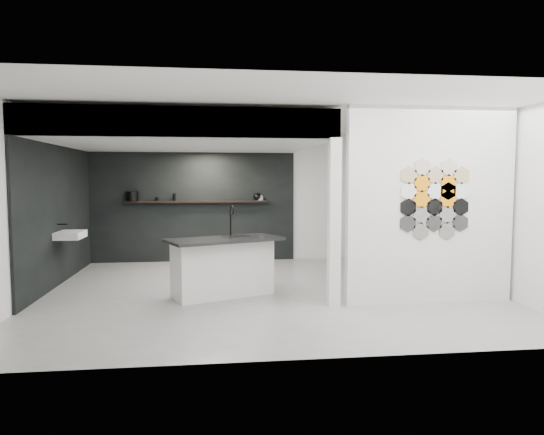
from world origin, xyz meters
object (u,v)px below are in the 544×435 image
at_px(stockpot, 132,196).
at_px(bottle_dark, 174,197).
at_px(glass_vase, 260,197).
at_px(kitchen_island, 223,266).
at_px(kettle, 258,197).
at_px(partition_panel, 430,206).
at_px(glass_bowl, 260,198).
at_px(utensil_cup, 157,199).
at_px(wall_basin, 70,235).

bearing_deg(stockpot, bottle_dark, 0.00).
height_order(glass_vase, bottle_dark, bottle_dark).
bearing_deg(kitchen_island, bottle_dark, 84.60).
bearing_deg(kettle, stockpot, 155.40).
height_order(kitchen_island, kettle, kettle).
relative_size(partition_panel, glass_vase, 22.48).
bearing_deg(bottle_dark, kettle, 0.00).
height_order(stockpot, kettle, stockpot).
xyz_separation_m(partition_panel, bottle_dark, (-3.91, 3.87, -0.00)).
bearing_deg(stockpot, glass_bowl, 0.00).
relative_size(stockpot, utensil_cup, 2.88).
distance_m(wall_basin, utensil_cup, 2.44).
bearing_deg(kitchen_island, stockpot, 97.80).
bearing_deg(partition_panel, utensil_cup, 137.88).
height_order(partition_panel, wall_basin, partition_panel).
bearing_deg(stockpot, partition_panel, -38.99).
distance_m(kitchen_island, glass_bowl, 3.37).
bearing_deg(glass_vase, utensil_cup, 180.00).
distance_m(partition_panel, kitchen_island, 3.18).
distance_m(kitchen_island, bottle_dark, 3.40).
height_order(partition_panel, kettle, partition_panel).
distance_m(kitchen_island, glass_vase, 3.37).
distance_m(partition_panel, wall_basin, 5.78).
bearing_deg(kitchen_island, glass_vase, 51.87).
bearing_deg(utensil_cup, glass_bowl, 0.00).
bearing_deg(kettle, kitchen_island, -129.23).
distance_m(partition_panel, stockpot, 6.14).
xyz_separation_m(stockpot, utensil_cup, (0.50, 0.00, -0.06)).
bearing_deg(glass_bowl, partition_panel, -61.77).
distance_m(kettle, glass_bowl, 0.06).
bearing_deg(stockpot, kettle, 0.00).
bearing_deg(bottle_dark, wall_basin, -126.98).
distance_m(stockpot, kettle, 2.65).
bearing_deg(utensil_cup, kettle, 0.00).
xyz_separation_m(kitchen_island, bottle_dark, (-0.96, 3.12, 0.94)).
bearing_deg(glass_bowl, stockpot, 180.00).
height_order(wall_basin, kettle, kettle).
relative_size(wall_basin, glass_vase, 4.82).
xyz_separation_m(wall_basin, kettle, (3.34, 2.07, 0.55)).
height_order(partition_panel, glass_bowl, partition_panel).
height_order(kitchen_island, utensil_cup, utensil_cup).
bearing_deg(partition_panel, kettle, 118.85).
xyz_separation_m(kettle, glass_vase, (0.05, 0.00, -0.02)).
xyz_separation_m(wall_basin, glass_vase, (3.39, 2.07, 0.53)).
relative_size(partition_panel, stockpot, 11.30).
bearing_deg(glass_vase, glass_bowl, 0.00).
height_order(kettle, utensil_cup, kettle).
distance_m(wall_basin, glass_bowl, 4.00).
height_order(wall_basin, stockpot, stockpot).
xyz_separation_m(stockpot, kettle, (2.65, 0.00, -0.02)).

